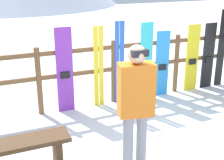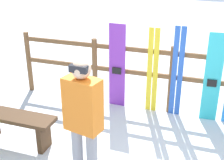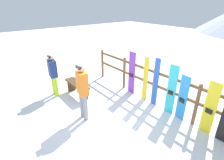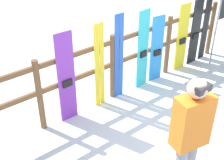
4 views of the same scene
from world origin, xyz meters
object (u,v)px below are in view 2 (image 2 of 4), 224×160
(bench, at_px, (16,123))
(ski_pair_blue, at_px, (177,72))
(snowboard_cyan, at_px, (213,79))
(snowboard_purple, at_px, (117,66))
(person_orange, at_px, (83,117))
(ski_pair_yellow, at_px, (152,71))

(bench, height_order, ski_pair_blue, ski_pair_blue)
(snowboard_cyan, bearing_deg, snowboard_purple, 180.00)
(person_orange, bearing_deg, ski_pair_yellow, 80.90)
(person_orange, distance_m, ski_pair_yellow, 2.25)
(ski_pair_blue, bearing_deg, ski_pair_yellow, 180.00)
(ski_pair_yellow, height_order, snowboard_cyan, snowboard_cyan)
(bench, distance_m, person_orange, 1.58)
(person_orange, xyz_separation_m, ski_pair_yellow, (0.35, 2.21, -0.21))
(person_orange, distance_m, ski_pair_blue, 2.35)
(bench, relative_size, snowboard_purple, 0.79)
(bench, relative_size, person_orange, 0.74)
(bench, xyz_separation_m, person_orange, (1.36, -0.50, 0.63))
(bench, height_order, person_orange, person_orange)
(person_orange, relative_size, snowboard_cyan, 1.09)
(ski_pair_yellow, distance_m, ski_pair_blue, 0.43)
(person_orange, height_order, snowboard_purple, person_orange)
(person_orange, relative_size, snowboard_purple, 1.08)
(person_orange, distance_m, snowboard_purple, 2.24)
(bench, distance_m, snowboard_purple, 2.05)
(ski_pair_yellow, distance_m, snowboard_cyan, 1.02)
(snowboard_cyan, bearing_deg, ski_pair_yellow, 179.81)
(snowboard_purple, relative_size, ski_pair_blue, 0.97)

